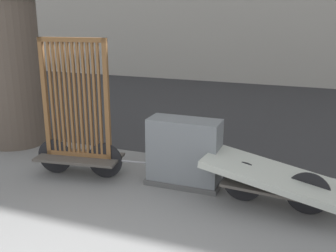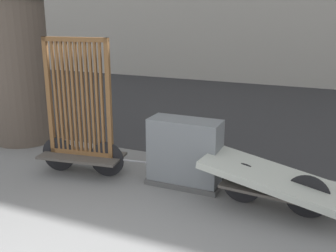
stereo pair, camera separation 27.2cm
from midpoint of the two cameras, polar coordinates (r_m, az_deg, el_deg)
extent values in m
cube|color=#2D2D30|center=(11.06, 12.26, 2.30)|extent=(56.00, 8.27, 0.01)
cube|color=#4C4742|center=(6.63, -11.21, -4.24)|extent=(1.43, 0.81, 0.04)
cylinder|color=black|center=(6.46, -7.68, -4.82)|extent=(0.58, 0.12, 0.58)
cylinder|color=black|center=(6.84, -14.51, -3.99)|extent=(0.58, 0.12, 0.58)
cylinder|color=gray|center=(6.25, -2.71, -5.21)|extent=(0.70, 0.13, 0.03)
cube|color=brown|center=(6.61, -11.23, -3.79)|extent=(1.11, 0.23, 0.07)
cube|color=brown|center=(6.24, -12.17, 12.19)|extent=(1.11, 0.23, 0.07)
cube|color=brown|center=(6.61, -15.72, 4.15)|extent=(0.08, 0.08, 1.90)
cube|color=brown|center=(6.14, -7.33, 3.74)|extent=(0.08, 0.08, 1.90)
cube|color=brown|center=(6.55, -14.85, 4.11)|extent=(0.04, 0.05, 1.83)
cube|color=brown|center=(6.51, -14.23, 4.09)|extent=(0.04, 0.05, 1.83)
cube|color=brown|center=(6.47, -13.61, 4.06)|extent=(0.04, 0.05, 1.83)
cube|color=brown|center=(6.43, -12.97, 4.03)|extent=(0.04, 0.05, 1.83)
cube|color=brown|center=(6.40, -12.33, 4.00)|extent=(0.04, 0.05, 1.83)
cube|color=brown|center=(6.36, -11.68, 3.96)|extent=(0.04, 0.05, 1.83)
cube|color=brown|center=(6.32, -11.03, 3.93)|extent=(0.04, 0.05, 1.83)
cube|color=brown|center=(6.29, -10.36, 3.90)|extent=(0.04, 0.05, 1.83)
cube|color=brown|center=(6.25, -9.69, 3.86)|extent=(0.04, 0.05, 1.83)
cube|color=brown|center=(6.22, -9.01, 3.83)|extent=(0.04, 0.05, 1.83)
cube|color=brown|center=(6.19, -8.33, 3.79)|extent=(0.04, 0.05, 1.83)
cube|color=#4C4742|center=(5.57, 16.42, -8.66)|extent=(1.41, 0.74, 0.04)
cylinder|color=black|center=(5.52, 20.91, -9.57)|extent=(0.58, 0.09, 0.58)
cylinder|color=black|center=(5.67, 12.03, -8.09)|extent=(0.58, 0.09, 0.58)
cube|color=#B2B7AD|center=(5.51, 16.54, -7.29)|extent=(2.00, 1.00, 0.40)
cube|color=#4C4C4C|center=(6.20, 3.67, -8.12)|extent=(1.16, 0.51, 0.08)
cube|color=slate|center=(6.02, 3.75, -3.91)|extent=(1.10, 0.45, 1.05)
cylinder|color=brown|center=(8.47, -19.97, 7.32)|extent=(1.20, 1.20, 2.85)
camera|label=1|loc=(0.14, -88.63, 0.40)|focal=42.00mm
camera|label=2|loc=(0.14, 91.37, -0.40)|focal=42.00mm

